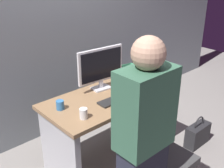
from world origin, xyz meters
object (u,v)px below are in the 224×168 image
object	(u,v)px
book_stack	(128,73)
handbag	(197,134)
person_at_desk	(143,146)
monitor	(101,67)
cup_near_keyboard	(84,114)
keyboard	(118,99)
desk	(109,116)
mouse	(138,91)
cup_by_monitor	(60,105)
office_chair	(159,160)

from	to	relation	value
book_stack	handbag	distance (m)	1.11
person_at_desk	book_stack	bearing A→B (deg)	49.35
monitor	cup_near_keyboard	distance (m)	0.67
handbag	keyboard	bearing A→B (deg)	154.56
monitor	desk	bearing A→B (deg)	-106.22
keyboard	cup_near_keyboard	bearing A→B (deg)	-171.23
desk	cup_near_keyboard	size ratio (longest dim) A/B	14.08
person_at_desk	mouse	distance (m)	1.07
person_at_desk	monitor	world-z (taller)	person_at_desk
mouse	book_stack	size ratio (longest dim) A/B	0.45
handbag	desk	bearing A→B (deg)	148.58
keyboard	book_stack	world-z (taller)	book_stack
keyboard	cup_by_monitor	distance (m)	0.58
handbag	book_stack	bearing A→B (deg)	124.20
cup_near_keyboard	cup_by_monitor	xyz separation A→B (m)	(-0.06, 0.28, -0.00)
monitor	cup_near_keyboard	xyz separation A→B (m)	(-0.51, -0.37, -0.21)
desk	person_at_desk	bearing A→B (deg)	-117.63
keyboard	person_at_desk	bearing A→B (deg)	-119.99
mouse	cup_near_keyboard	xyz separation A→B (m)	(-0.75, -0.04, 0.03)
person_at_desk	handbag	distance (m)	1.58
book_stack	handbag	size ratio (longest dim) A/B	0.59
desk	monitor	distance (m)	0.53
monitor	cup_by_monitor	size ratio (longest dim) A/B	6.04
person_at_desk	handbag	bearing A→B (deg)	13.76
desk	cup_near_keyboard	xyz separation A→B (m)	(-0.46, -0.18, 0.29)
cup_by_monitor	office_chair	bearing A→B (deg)	-62.50
office_chair	cup_near_keyboard	bearing A→B (deg)	123.67
cup_by_monitor	book_stack	xyz separation A→B (m)	(0.95, 0.06, 0.04)
mouse	office_chair	bearing A→B (deg)	-121.42
person_at_desk	cup_by_monitor	world-z (taller)	person_at_desk
office_chair	mouse	bearing A→B (deg)	58.58
cup_near_keyboard	handbag	xyz separation A→B (m)	(1.37, -0.37, -0.66)
office_chair	handbag	size ratio (longest dim) A/B	2.49
person_at_desk	cup_by_monitor	size ratio (longest dim) A/B	18.33
person_at_desk	keyboard	distance (m)	0.91
office_chair	mouse	xyz separation A→B (m)	(0.37, 0.61, 0.34)
desk	monitor	world-z (taller)	monitor
book_stack	monitor	bearing A→B (deg)	175.08
handbag	mouse	bearing A→B (deg)	146.31
book_stack	handbag	xyz separation A→B (m)	(0.48, -0.71, -0.70)
monitor	book_stack	size ratio (longest dim) A/B	2.42
book_stack	office_chair	bearing A→B (deg)	-119.46
person_at_desk	keyboard	size ratio (longest dim) A/B	3.81
cup_by_monitor	book_stack	distance (m)	0.96
keyboard	cup_near_keyboard	size ratio (longest dim) A/B	4.41
office_chair	cup_near_keyboard	size ratio (longest dim) A/B	9.64
desk	person_at_desk	distance (m)	1.06
person_at_desk	keyboard	world-z (taller)	person_at_desk
cup_by_monitor	person_at_desk	bearing A→B (deg)	-86.76
desk	monitor	size ratio (longest dim) A/B	2.54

